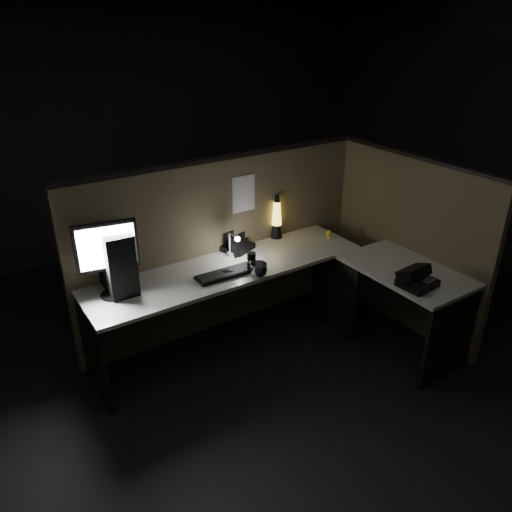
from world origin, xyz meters
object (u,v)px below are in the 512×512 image
monitor (107,252)px  desk_phone (416,279)px  keyboard (226,274)px  pc_tower (114,258)px  lava_lamp (277,220)px

monitor → desk_phone: size_ratio=2.00×
keyboard → pc_tower: bearing=159.8°
monitor → keyboard: 0.90m
keyboard → desk_phone: bearing=-39.2°
pc_tower → monitor: 0.16m
desk_phone → lava_lamp: bearing=100.8°
monitor → lava_lamp: size_ratio=1.41×
lava_lamp → desk_phone: bearing=-75.2°
keyboard → lava_lamp: bearing=27.6°
desk_phone → keyboard: bearing=136.1°
pc_tower → lava_lamp: (1.50, 0.09, -0.07)m
lava_lamp → keyboard: bearing=-153.2°
pc_tower → desk_phone: 2.20m
monitor → desk_phone: 2.22m
monitor → keyboard: (0.82, -0.19, -0.32)m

